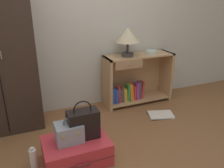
# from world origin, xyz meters

# --- Properties ---
(ground_plane) EXTENTS (9.00, 9.00, 0.00)m
(ground_plane) POSITION_xyz_m (0.00, 0.00, 0.00)
(ground_plane) COLOR brown
(back_wall) EXTENTS (6.40, 0.10, 2.60)m
(back_wall) POSITION_xyz_m (0.00, 1.50, 1.30)
(back_wall) COLOR beige
(back_wall) RESTS_ON ground_plane
(bookshelf) EXTENTS (1.06, 0.36, 0.76)m
(bookshelf) POSITION_xyz_m (0.69, 1.26, 0.36)
(bookshelf) COLOR tan
(bookshelf) RESTS_ON ground_plane
(table_lamp) EXTENTS (0.34, 0.34, 0.41)m
(table_lamp) POSITION_xyz_m (0.54, 1.23, 1.05)
(table_lamp) COLOR #3D3838
(table_lamp) RESTS_ON bookshelf
(bowl) EXTENTS (0.17, 0.17, 0.05)m
(bowl) POSITION_xyz_m (0.95, 1.25, 0.78)
(bowl) COLOR silver
(bowl) RESTS_ON bookshelf
(suitcase_large) EXTENTS (0.65, 0.48, 0.24)m
(suitcase_large) POSITION_xyz_m (-0.51, 0.24, 0.12)
(suitcase_large) COLOR #D1333D
(suitcase_large) RESTS_ON ground_plane
(train_case) EXTENTS (0.26, 0.22, 0.26)m
(train_case) POSITION_xyz_m (-0.56, 0.26, 0.34)
(train_case) COLOR #8E99A3
(train_case) RESTS_ON suitcase_large
(handbag) EXTENTS (0.31, 0.16, 0.41)m
(handbag) POSITION_xyz_m (-0.42, 0.27, 0.39)
(handbag) COLOR black
(handbag) RESTS_ON suitcase_large
(bottle) EXTENTS (0.07, 0.07, 0.22)m
(bottle) POSITION_xyz_m (-0.92, 0.30, 0.10)
(bottle) COLOR white
(bottle) RESTS_ON ground_plane
(open_book_on_floor) EXTENTS (0.41, 0.33, 0.02)m
(open_book_on_floor) POSITION_xyz_m (0.82, 0.71, 0.01)
(open_book_on_floor) COLOR white
(open_book_on_floor) RESTS_ON ground_plane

